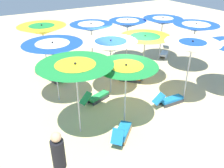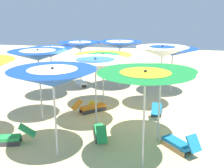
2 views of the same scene
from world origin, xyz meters
The scene contains 19 objects.
ground centered at (0.00, 0.00, -0.02)m, with size 36.35×36.35×0.04m, color beige.
beach_umbrella_1 centered at (3.01, -0.43, 2.15)m, with size 2.16×2.16×2.42m.
beach_umbrella_2 centered at (3.06, 1.81, 2.24)m, with size 2.19×2.19×2.45m.
beach_umbrella_3 centered at (0.78, -1.89, 2.29)m, with size 1.91×1.91×2.51m.
beach_umbrella_4 centered at (0.92, 0.09, 2.04)m, with size 2.02×2.02×2.31m.
beach_umbrella_5 centered at (1.56, 2.13, 1.97)m, with size 1.97×1.97×2.20m.
beach_umbrella_6 centered at (-1.55, -2.49, 2.03)m, with size 1.92×1.92×2.28m.
beach_umbrella_7 centered at (-0.85, -0.08, 1.96)m, with size 2.18×2.18×2.18m.
beach_umbrella_8 centered at (-1.24, 2.10, 2.23)m, with size 1.96×1.96×2.48m.
beach_umbrella_9 centered at (-3.25, -1.74, 2.12)m, with size 2.03×2.03×2.34m.
beach_umbrella_10 centered at (-3.66, 0.08, 2.14)m, with size 2.11×2.11×2.37m.
beach_umbrella_11 centered at (-3.27, 2.53, 1.94)m, with size 2.23×2.23×2.17m.
lounger_0 centered at (-0.31, -0.44, 0.19)m, with size 1.15×1.19×0.56m.
lounger_1 centered at (1.77, 0.43, 0.20)m, with size 1.40×0.73×0.58m.
lounger_2 centered at (2.05, 2.74, 0.21)m, with size 1.13×1.06×0.64m.
lounger_3 centered at (-0.58, 2.03, 0.20)m, with size 1.35×0.39×0.58m.
lounger_4 centered at (-3.83, -1.99, 0.20)m, with size 1.15×1.01×0.54m.
lounger_5 centered at (2.62, -2.07, 0.20)m, with size 0.75×1.38×0.57m.
beach_ball centered at (-0.81, -0.54, 0.14)m, with size 0.29×0.29×0.29m, color yellow.
Camera 2 is at (9.02, 2.24, 3.74)m, focal length 43.64 mm.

